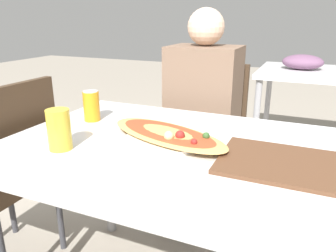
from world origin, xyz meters
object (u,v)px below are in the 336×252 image
(chair_far_seated, at_px, (207,134))
(drink_glass, at_px, (59,130))
(chair_side_left, at_px, (8,169))
(pizza_main, at_px, (167,135))
(soda_can, at_px, (91,106))
(person_seated, at_px, (202,107))
(dining_table, at_px, (170,164))

(chair_far_seated, bearing_deg, drink_glass, 76.45)
(chair_side_left, bearing_deg, pizza_main, -84.51)
(soda_can, bearing_deg, pizza_main, -13.06)
(person_seated, xyz_separation_m, drink_glass, (-0.22, -0.82, 0.10))
(chair_side_left, distance_m, pizza_main, 0.78)
(dining_table, distance_m, person_seated, 0.64)
(soda_can, bearing_deg, chair_side_left, -155.80)
(chair_far_seated, height_order, soda_can, chair_far_seated)
(dining_table, height_order, soda_can, soda_can)
(person_seated, height_order, soda_can, person_seated)
(pizza_main, bearing_deg, soda_can, 166.94)
(chair_side_left, height_order, drink_glass, chair_side_left)
(person_seated, xyz_separation_m, pizza_main, (0.06, -0.60, 0.05))
(person_seated, distance_m, soda_can, 0.61)
(person_seated, bearing_deg, dining_table, 97.87)
(pizza_main, bearing_deg, person_seated, 96.08)
(chair_far_seated, xyz_separation_m, pizza_main, (0.06, -0.72, 0.25))
(chair_far_seated, relative_size, pizza_main, 1.69)
(dining_table, relative_size, soda_can, 9.10)
(dining_table, bearing_deg, chair_far_seated, 96.66)
(pizza_main, bearing_deg, dining_table, -48.78)
(chair_side_left, bearing_deg, person_seated, -44.81)
(person_seated, height_order, drink_glass, person_seated)
(dining_table, bearing_deg, pizza_main, 131.22)
(soda_can, xyz_separation_m, drink_glass, (0.09, -0.30, 0.00))
(drink_glass, bearing_deg, dining_table, 30.67)
(person_seated, xyz_separation_m, soda_can, (-0.32, -0.52, 0.10))
(dining_table, relative_size, pizza_main, 2.14)
(pizza_main, xyz_separation_m, drink_glass, (-0.29, -0.21, 0.05))
(pizza_main, height_order, soda_can, soda_can)
(dining_table, relative_size, person_seated, 0.96)
(chair_far_seated, relative_size, soda_can, 7.19)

